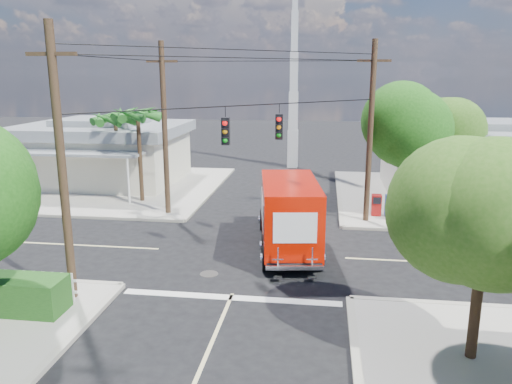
# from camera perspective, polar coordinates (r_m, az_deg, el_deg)

# --- Properties ---
(ground) EXTENTS (120.00, 120.00, 0.00)m
(ground) POSITION_cam_1_polar(r_m,az_deg,el_deg) (21.26, -0.74, -7.03)
(ground) COLOR black
(ground) RESTS_ON ground
(sidewalk_ne) EXTENTS (14.12, 14.12, 0.14)m
(sidewalk_ne) POSITION_cam_1_polar(r_m,az_deg,el_deg) (32.42, 21.70, -0.64)
(sidewalk_ne) COLOR #A8A398
(sidewalk_ne) RESTS_ON ground
(sidewalk_nw) EXTENTS (14.12, 14.12, 0.14)m
(sidewalk_nw) POSITION_cam_1_polar(r_m,az_deg,el_deg) (34.36, -16.17, 0.55)
(sidewalk_nw) COLOR #A8A398
(sidewalk_nw) RESTS_ON ground
(road_markings) EXTENTS (32.00, 32.00, 0.01)m
(road_markings) POSITION_cam_1_polar(r_m,az_deg,el_deg) (19.90, -1.37, -8.49)
(road_markings) COLOR beige
(road_markings) RESTS_ON ground
(building_ne) EXTENTS (11.80, 10.20, 4.50)m
(building_ne) POSITION_cam_1_polar(r_m,az_deg,el_deg) (33.45, 24.30, 3.47)
(building_ne) COLOR silver
(building_ne) RESTS_ON sidewalk_ne
(building_nw) EXTENTS (10.80, 10.20, 4.30)m
(building_nw) POSITION_cam_1_polar(r_m,az_deg,el_deg) (35.85, -17.03, 4.52)
(building_nw) COLOR beige
(building_nw) RESTS_ON sidewalk_nw
(radio_tower) EXTENTS (0.80, 0.80, 17.00)m
(radio_tower) POSITION_cam_1_polar(r_m,az_deg,el_deg) (39.80, 4.32, 10.86)
(radio_tower) COLOR silver
(radio_tower) RESTS_ON ground
(tree_ne_front) EXTENTS (4.21, 4.14, 6.66)m
(tree_ne_front) POSITION_cam_1_polar(r_m,az_deg,el_deg) (26.91, 16.96, 7.19)
(tree_ne_front) COLOR #422D1C
(tree_ne_front) RESTS_ON sidewalk_ne
(tree_ne_back) EXTENTS (3.77, 3.66, 5.82)m
(tree_ne_back) POSITION_cam_1_polar(r_m,az_deg,el_deg) (29.63, 21.23, 6.26)
(tree_ne_back) COLOR #422D1C
(tree_ne_back) RESTS_ON sidewalk_ne
(tree_se) EXTENTS (3.67, 3.54, 5.62)m
(tree_se) POSITION_cam_1_polar(r_m,az_deg,el_deg) (13.52, 24.90, -2.43)
(tree_se) COLOR #422D1C
(tree_se) RESTS_ON sidewalk_se
(palm_nw_front) EXTENTS (3.01, 3.08, 5.59)m
(palm_nw_front) POSITION_cam_1_polar(r_m,az_deg,el_deg) (29.23, -13.36, 8.41)
(palm_nw_front) COLOR #422D1C
(palm_nw_front) RESTS_ON sidewalk_nw
(palm_nw_back) EXTENTS (3.01, 3.08, 5.19)m
(palm_nw_back) POSITION_cam_1_polar(r_m,az_deg,el_deg) (31.40, -15.78, 7.92)
(palm_nw_back) COLOR #422D1C
(palm_nw_back) RESTS_ON sidewalk_nw
(utility_poles) EXTENTS (12.00, 10.68, 9.00)m
(utility_poles) POSITION_cam_1_polar(r_m,az_deg,el_deg) (21.95, -4.27, 6.18)
(utility_poles) COLOR #473321
(utility_poles) RESTS_ON ground
(vending_boxes) EXTENTS (1.90, 0.50, 1.10)m
(vending_boxes) POSITION_cam_1_polar(r_m,az_deg,el_deg) (26.99, 15.06, -1.49)
(vending_boxes) COLOR #A11311
(vending_boxes) RESTS_ON sidewalk_ne
(delivery_truck) EXTENTS (3.20, 7.44, 3.12)m
(delivery_truck) POSITION_cam_1_polar(r_m,az_deg,el_deg) (21.41, 3.73, -2.44)
(delivery_truck) COLOR black
(delivery_truck) RESTS_ON ground
(parked_car) EXTENTS (6.04, 3.63, 1.57)m
(parked_car) POSITION_cam_1_polar(r_m,az_deg,el_deg) (25.19, 25.84, -3.24)
(parked_car) COLOR silver
(parked_car) RESTS_ON ground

